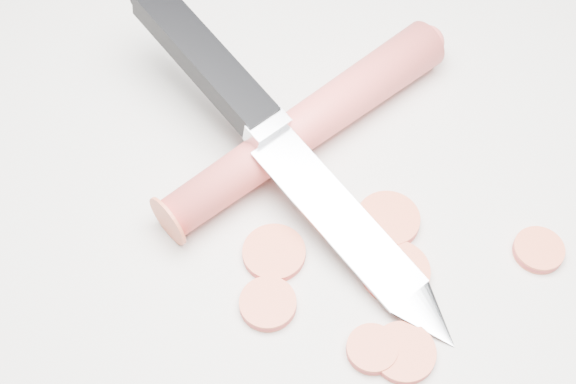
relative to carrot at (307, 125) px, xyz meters
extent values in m
plane|color=beige|center=(0.02, -0.03, -0.02)|extent=(2.40, 2.40, 0.00)
cylinder|color=#E14742|center=(0.00, 0.00, 0.00)|extent=(0.20, 0.14, 0.03)
cylinder|color=#E05534|center=(-0.03, -0.08, -0.01)|extent=(0.04, 0.04, 0.01)
cylinder|color=#E05534|center=(-0.04, -0.12, -0.01)|extent=(0.03, 0.03, 0.01)
cylinder|color=#E05534|center=(0.04, -0.07, -0.01)|extent=(0.04, 0.04, 0.01)
cylinder|color=#E05534|center=(0.01, -0.15, -0.01)|extent=(0.03, 0.03, 0.01)
cylinder|color=#E05534|center=(0.12, -0.10, -0.01)|extent=(0.03, 0.03, 0.01)
cylinder|color=#E05534|center=(0.04, -0.11, -0.01)|extent=(0.04, 0.04, 0.01)
cylinder|color=#E05534|center=(0.03, -0.16, -0.01)|extent=(0.04, 0.04, 0.01)
camera|label=1|loc=(-0.06, -0.32, 0.41)|focal=50.00mm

